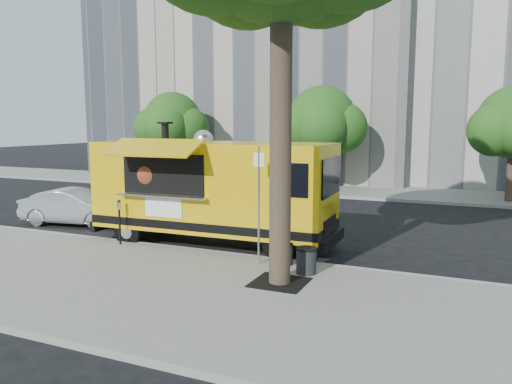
{
  "coord_description": "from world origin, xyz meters",
  "views": [
    {
      "loc": [
        6.46,
        -12.91,
        3.72
      ],
      "look_at": [
        0.79,
        0.0,
        1.75
      ],
      "focal_mm": 35.0,
      "sensor_mm": 36.0,
      "label": 1
    }
  ],
  "objects_px": {
    "far_tree_b": "(322,120)",
    "sedan": "(76,207)",
    "far_tree_a": "(172,122)",
    "sign_post": "(259,198)",
    "food_truck": "(212,189)",
    "parking_meter": "(119,217)",
    "trash_bin_left": "(284,253)",
    "trash_bin_right": "(306,260)"
  },
  "relations": [
    {
      "from": "far_tree_b",
      "to": "sedan",
      "type": "relative_size",
      "value": 1.38
    },
    {
      "from": "far_tree_a",
      "to": "sign_post",
      "type": "relative_size",
      "value": 1.79
    },
    {
      "from": "food_truck",
      "to": "sedan",
      "type": "bearing_deg",
      "value": 171.83
    },
    {
      "from": "parking_meter",
      "to": "trash_bin_left",
      "type": "bearing_deg",
      "value": -0.55
    },
    {
      "from": "far_tree_b",
      "to": "food_truck",
      "type": "distance_m",
      "value": 12.71
    },
    {
      "from": "far_tree_b",
      "to": "sign_post",
      "type": "relative_size",
      "value": 1.83
    },
    {
      "from": "food_truck",
      "to": "trash_bin_right",
      "type": "xyz_separation_m",
      "value": [
        3.66,
        -2.06,
        -1.26
      ]
    },
    {
      "from": "far_tree_a",
      "to": "food_truck",
      "type": "xyz_separation_m",
      "value": [
        9.27,
        -12.13,
        -2.03
      ]
    },
    {
      "from": "food_truck",
      "to": "trash_bin_left",
      "type": "bearing_deg",
      "value": -29.84
    },
    {
      "from": "sign_post",
      "to": "parking_meter",
      "type": "height_order",
      "value": "sign_post"
    },
    {
      "from": "food_truck",
      "to": "sign_post",
      "type": "bearing_deg",
      "value": -38.63
    },
    {
      "from": "parking_meter",
      "to": "food_truck",
      "type": "bearing_deg",
      "value": 33.72
    },
    {
      "from": "sign_post",
      "to": "sedan",
      "type": "bearing_deg",
      "value": 163.82
    },
    {
      "from": "trash_bin_left",
      "to": "food_truck",
      "type": "bearing_deg",
      "value": 151.76
    },
    {
      "from": "far_tree_b",
      "to": "trash_bin_left",
      "type": "relative_size",
      "value": 10.18
    },
    {
      "from": "food_truck",
      "to": "parking_meter",
      "type": "bearing_deg",
      "value": -147.87
    },
    {
      "from": "sedan",
      "to": "parking_meter",
      "type": "bearing_deg",
      "value": -130.01
    },
    {
      "from": "far_tree_a",
      "to": "sedan",
      "type": "xyz_separation_m",
      "value": [
        3.23,
        -11.44,
        -3.12
      ]
    },
    {
      "from": "far_tree_b",
      "to": "sedan",
      "type": "height_order",
      "value": "far_tree_b"
    },
    {
      "from": "food_truck",
      "to": "trash_bin_left",
      "type": "distance_m",
      "value": 3.56
    },
    {
      "from": "trash_bin_left",
      "to": "sedan",
      "type": "bearing_deg",
      "value": 165.83
    },
    {
      "from": "sedan",
      "to": "trash_bin_right",
      "type": "bearing_deg",
      "value": -115.45
    },
    {
      "from": "food_truck",
      "to": "sedan",
      "type": "height_order",
      "value": "food_truck"
    },
    {
      "from": "sign_post",
      "to": "trash_bin_left",
      "type": "distance_m",
      "value": 1.55
    },
    {
      "from": "far_tree_a",
      "to": "trash_bin_right",
      "type": "height_order",
      "value": "far_tree_a"
    },
    {
      "from": "far_tree_b",
      "to": "parking_meter",
      "type": "relative_size",
      "value": 4.12
    },
    {
      "from": "sedan",
      "to": "trash_bin_left",
      "type": "xyz_separation_m",
      "value": [
        8.96,
        -2.26,
        -0.22
      ]
    },
    {
      "from": "food_truck",
      "to": "trash_bin_left",
      "type": "xyz_separation_m",
      "value": [
        2.92,
        -1.57,
        -1.31
      ]
    },
    {
      "from": "sedan",
      "to": "trash_bin_right",
      "type": "xyz_separation_m",
      "value": [
        9.7,
        -2.75,
        -0.17
      ]
    },
    {
      "from": "far_tree_a",
      "to": "trash_bin_right",
      "type": "bearing_deg",
      "value": -47.66
    },
    {
      "from": "far_tree_b",
      "to": "parking_meter",
      "type": "xyz_separation_m",
      "value": [
        -2.0,
        -14.05,
        -2.85
      ]
    },
    {
      "from": "far_tree_a",
      "to": "far_tree_b",
      "type": "bearing_deg",
      "value": 2.54
    },
    {
      "from": "trash_bin_right",
      "to": "far_tree_a",
      "type": "bearing_deg",
      "value": 132.34
    },
    {
      "from": "far_tree_b",
      "to": "trash_bin_right",
      "type": "distance_m",
      "value": 15.48
    },
    {
      "from": "food_truck",
      "to": "trash_bin_right",
      "type": "height_order",
      "value": "food_truck"
    },
    {
      "from": "sign_post",
      "to": "trash_bin_left",
      "type": "height_order",
      "value": "sign_post"
    },
    {
      "from": "food_truck",
      "to": "sedan",
      "type": "distance_m",
      "value": 6.18
    },
    {
      "from": "far_tree_b",
      "to": "parking_meter",
      "type": "distance_m",
      "value": 14.48
    },
    {
      "from": "far_tree_a",
      "to": "food_truck",
      "type": "bearing_deg",
      "value": -52.61
    },
    {
      "from": "sign_post",
      "to": "sedan",
      "type": "xyz_separation_m",
      "value": [
        -8.32,
        2.41,
        -1.19
      ]
    },
    {
      "from": "parking_meter",
      "to": "trash_bin_left",
      "type": "relative_size",
      "value": 2.47
    },
    {
      "from": "trash_bin_left",
      "to": "trash_bin_right",
      "type": "bearing_deg",
      "value": -33.57
    }
  ]
}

